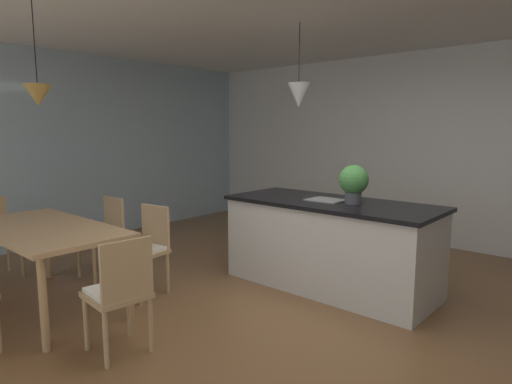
% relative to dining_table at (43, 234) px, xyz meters
% --- Properties ---
extents(ground_plane, '(10.00, 8.40, 0.04)m').
position_rel_dining_table_xyz_m(ground_plane, '(1.88, 1.34, -0.70)').
color(ground_plane, brown).
extents(wall_back_kitchen, '(10.00, 0.12, 2.70)m').
position_rel_dining_table_xyz_m(wall_back_kitchen, '(1.88, 4.60, 0.67)').
color(wall_back_kitchen, silver).
rests_on(wall_back_kitchen, ground_plane).
extents(window_wall_left_glazing, '(0.06, 8.40, 2.70)m').
position_rel_dining_table_xyz_m(window_wall_left_glazing, '(-2.18, 1.34, 0.67)').
color(window_wall_left_glazing, '#9EB7C6').
rests_on(window_wall_left_glazing, ground_plane).
extents(dining_table, '(1.77, 0.87, 0.76)m').
position_rel_dining_table_xyz_m(dining_table, '(0.00, 0.00, 0.00)').
color(dining_table, tan).
rests_on(dining_table, ground_plane).
extents(chair_far_left, '(0.40, 0.40, 0.87)m').
position_rel_dining_table_xyz_m(chair_far_left, '(-0.40, 0.81, -0.21)').
color(chair_far_left, tan).
rests_on(chair_far_left, ground_plane).
extents(chair_kitchen_end, '(0.44, 0.44, 0.87)m').
position_rel_dining_table_xyz_m(chair_kitchen_end, '(1.25, -0.00, -0.21)').
color(chair_kitchen_end, tan).
rests_on(chair_kitchen_end, ground_plane).
extents(chair_far_right, '(0.44, 0.44, 0.87)m').
position_rel_dining_table_xyz_m(chair_far_right, '(0.39, 0.81, -0.21)').
color(chair_far_right, tan).
rests_on(chair_far_right, ground_plane).
extents(kitchen_island, '(2.16, 0.92, 0.91)m').
position_rel_dining_table_xyz_m(kitchen_island, '(1.66, 2.17, -0.22)').
color(kitchen_island, silver).
rests_on(kitchen_island, ground_plane).
extents(pendant_over_table, '(0.23, 0.23, 0.88)m').
position_rel_dining_table_xyz_m(pendant_over_table, '(0.03, 0.03, 1.23)').
color(pendant_over_table, black).
extents(pendant_over_island_main, '(0.23, 0.23, 0.85)m').
position_rel_dining_table_xyz_m(pendant_over_island_main, '(1.24, 2.17, 1.29)').
color(pendant_over_island_main, black).
extents(potted_plant_on_island, '(0.29, 0.29, 0.38)m').
position_rel_dining_table_xyz_m(potted_plant_on_island, '(1.91, 2.17, 0.43)').
color(potted_plant_on_island, '#4C4C51').
rests_on(potted_plant_on_island, kitchen_island).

